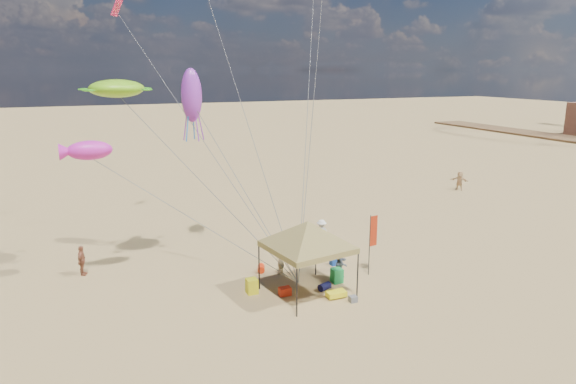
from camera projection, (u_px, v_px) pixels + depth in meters
name	position (u px, v px, depth m)	size (l,w,h in m)	color
ground	(312.00, 286.00, 24.33)	(280.00, 280.00, 0.00)	tan
canopy_tent	(308.00, 224.00, 22.69)	(6.52, 6.52, 4.07)	black
feather_flag	(372.00, 235.00, 25.28)	(0.48, 0.10, 3.14)	black
cooler_red	(285.00, 291.00, 23.29)	(0.54, 0.38, 0.38)	red
cooler_blue	(335.00, 261.00, 26.94)	(0.54, 0.38, 0.38)	#133E9F
bag_navy	(325.00, 287.00, 23.82)	(0.36, 0.36, 0.60)	#0B0C34
bag_orange	(261.00, 268.00, 26.02)	(0.36, 0.36, 0.60)	#FF360E
chair_green	(337.00, 275.00, 24.69)	(0.50, 0.50, 0.70)	green
chair_yellow	(252.00, 286.00, 23.47)	(0.50, 0.50, 0.70)	#FFFC1C
crate_grey	(353.00, 299.00, 22.62)	(0.34, 0.30, 0.28)	slate
beach_cart	(336.00, 294.00, 23.02)	(0.90, 0.50, 0.24)	yellow
person_near_a	(281.00, 260.00, 25.63)	(0.55, 0.36, 1.52)	tan
person_near_b	(342.00, 263.00, 25.02)	(0.80, 0.62, 1.65)	#343C47
person_near_c	(321.00, 232.00, 29.84)	(1.01, 0.58, 1.56)	white
person_far_a	(82.00, 261.00, 25.45)	(0.91, 0.38, 1.55)	#A15C3E
person_far_c	(460.00, 181.00, 43.63)	(1.54, 0.49, 1.66)	tan
turtle_kite	(117.00, 89.00, 23.86)	(2.56, 2.05, 0.85)	#79CE18
fish_kite	(90.00, 150.00, 23.07)	(2.02, 1.01, 0.90)	#D924B5
squid_kite	(192.00, 95.00, 27.18)	(1.11, 1.11, 2.89)	purple
stunt_kite_pink	(117.00, 8.00, 30.37)	(1.07, 0.04, 1.07)	#FD1A55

